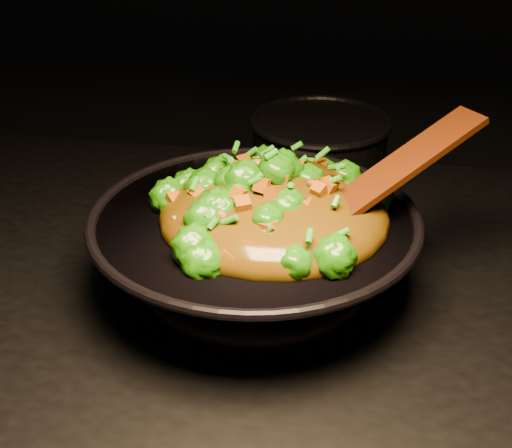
# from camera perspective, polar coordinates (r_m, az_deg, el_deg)

# --- Properties ---
(wok) EXTENTS (0.42, 0.42, 0.11)m
(wok) POSITION_cam_1_polar(r_m,az_deg,el_deg) (0.92, -0.11, -2.57)
(wok) COLOR black
(wok) RESTS_ON stovetop
(stir_fry) EXTENTS (0.35, 0.35, 0.10)m
(stir_fry) POSITION_cam_1_polar(r_m,az_deg,el_deg) (0.86, 1.50, 3.31)
(stir_fry) COLOR #227408
(stir_fry) RESTS_ON wok
(spatula) EXTENTS (0.26, 0.23, 0.13)m
(spatula) POSITION_cam_1_polar(r_m,az_deg,el_deg) (0.86, 9.54, 3.17)
(spatula) COLOR #330F04
(spatula) RESTS_ON wok
(back_pot) EXTENTS (0.23, 0.23, 0.13)m
(back_pot) POSITION_cam_1_polar(r_m,az_deg,el_deg) (1.19, 5.07, 5.64)
(back_pot) COLOR black
(back_pot) RESTS_ON stovetop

